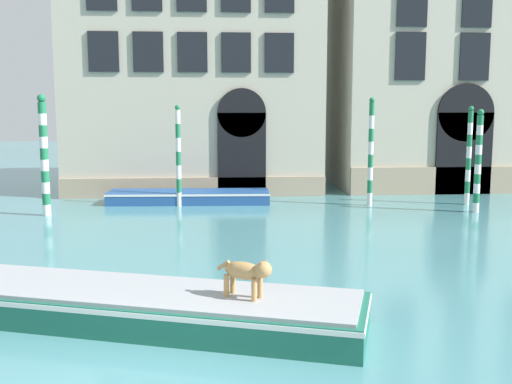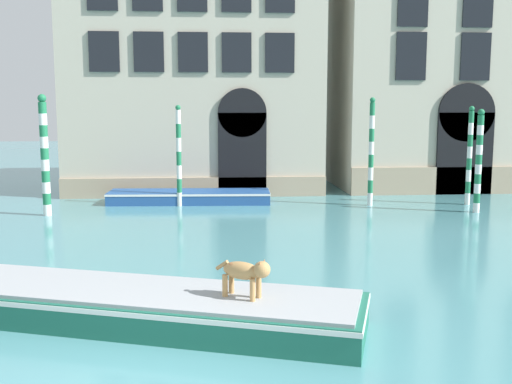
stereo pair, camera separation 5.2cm
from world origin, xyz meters
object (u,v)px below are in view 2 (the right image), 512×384
at_px(mooring_pole_1, 479,161).
at_px(mooring_pole_2, 371,152).
at_px(boat_moored_near_palazzo, 190,196).
at_px(mooring_pole_3, 469,155).
at_px(boat_foreground, 146,305).
at_px(dog_on_deck, 246,272).
at_px(mooring_pole_0, 45,155).
at_px(mooring_pole_4, 179,156).

xyz_separation_m(mooring_pole_1, mooring_pole_2, (-3.30, 1.74, 0.21)).
distance_m(boat_moored_near_palazzo, mooring_pole_3, 10.61).
bearing_deg(mooring_pole_2, mooring_pole_3, -1.19).
height_order(mooring_pole_1, mooring_pole_2, mooring_pole_2).
height_order(boat_foreground, dog_on_deck, dog_on_deck).
bearing_deg(mooring_pole_2, boat_moored_near_palazzo, 170.21).
bearing_deg(mooring_pole_0, mooring_pole_3, 4.22).
height_order(boat_moored_near_palazzo, mooring_pole_4, mooring_pole_4).
bearing_deg(boat_foreground, mooring_pole_4, 108.36).
bearing_deg(mooring_pole_4, boat_foreground, -89.96).
bearing_deg(mooring_pole_1, boat_foreground, -136.03).
relative_size(boat_moored_near_palazzo, mooring_pole_0, 1.53).
bearing_deg(mooring_pole_0, dog_on_deck, -61.52).
distance_m(dog_on_deck, mooring_pole_1, 13.69).
height_order(mooring_pole_2, mooring_pole_3, mooring_pole_2).
bearing_deg(mooring_pole_0, mooring_pole_2, 5.97).
height_order(dog_on_deck, mooring_pole_2, mooring_pole_2).
bearing_deg(boat_foreground, dog_on_deck, -0.92).
bearing_deg(boat_moored_near_palazzo, mooring_pole_4, -113.06).
distance_m(mooring_pole_1, mooring_pole_2, 3.73).
bearing_deg(mooring_pole_3, mooring_pole_4, 177.22).
relative_size(mooring_pole_0, mooring_pole_3, 1.10).
bearing_deg(dog_on_deck, mooring_pole_4, 130.44).
distance_m(boat_foreground, mooring_pole_2, 13.78).
bearing_deg(boat_moored_near_palazzo, mooring_pole_1, -13.34).
distance_m(dog_on_deck, mooring_pole_3, 15.26).
relative_size(boat_foreground, boat_moored_near_palazzo, 1.22).
bearing_deg(mooring_pole_1, boat_moored_near_palazzo, 163.83).
xyz_separation_m(boat_moored_near_palazzo, mooring_pole_1, (10.01, -2.90, 1.56)).
bearing_deg(mooring_pole_1, dog_on_deck, -129.46).
height_order(boat_foreground, mooring_pole_1, mooring_pole_1).
height_order(boat_moored_near_palazzo, mooring_pole_3, mooring_pole_3).
relative_size(boat_moored_near_palazzo, mooring_pole_4, 1.67).
bearing_deg(dog_on_deck, mooring_pole_1, 83.54).
bearing_deg(boat_moored_near_palazzo, mooring_pole_0, -150.62).
xyz_separation_m(boat_moored_near_palazzo, mooring_pole_2, (6.71, -1.16, 1.76)).
xyz_separation_m(boat_foreground, mooring_pole_0, (-4.37, 10.53, 1.74)).
bearing_deg(mooring_pole_3, mooring_pole_0, -175.78).
xyz_separation_m(dog_on_deck, boat_moored_near_palazzo, (-1.32, 13.46, -0.77)).
relative_size(dog_on_deck, mooring_pole_1, 0.24).
height_order(dog_on_deck, mooring_pole_4, mooring_pole_4).
relative_size(boat_foreground, mooring_pole_0, 1.87).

